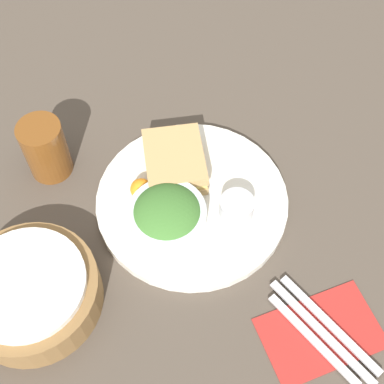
{
  "coord_description": "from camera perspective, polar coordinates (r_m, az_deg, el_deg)",
  "views": [
    {
      "loc": [
        -0.44,
        0.17,
        0.78
      ],
      "look_at": [
        0.0,
        0.0,
        0.04
      ],
      "focal_mm": 50.0,
      "sensor_mm": 36.0,
      "label": 1
    }
  ],
  "objects": [
    {
      "name": "knife",
      "position": [
        0.84,
        13.63,
        -14.26
      ],
      "size": [
        0.2,
        0.08,
        0.01
      ],
      "primitive_type": "cube",
      "rotation": [
        0.0,
        0.0,
        3.48
      ],
      "color": "silver",
      "rests_on": "napkin"
    },
    {
      "name": "bread_basket",
      "position": [
        0.84,
        -16.86,
        -10.15
      ],
      "size": [
        0.21,
        0.21,
        0.07
      ],
      "color": "olive",
      "rests_on": "ground_plane"
    },
    {
      "name": "orange_wedge",
      "position": [
        0.89,
        -5.45,
        0.32
      ],
      "size": [
        0.04,
        0.04,
        0.04
      ],
      "primitive_type": "sphere",
      "color": "orange",
      "rests_on": "plate"
    },
    {
      "name": "spoon",
      "position": [
        0.83,
        12.79,
        -15.08
      ],
      "size": [
        0.17,
        0.07,
        0.01
      ],
      "primitive_type": "cube",
      "rotation": [
        0.0,
        0.0,
        3.48
      ],
      "color": "silver",
      "rests_on": "napkin"
    },
    {
      "name": "plate",
      "position": [
        0.91,
        -0.0,
        -0.98
      ],
      "size": [
        0.32,
        0.32,
        0.02
      ],
      "primitive_type": "cylinder",
      "color": "white",
      "rests_on": "ground_plane"
    },
    {
      "name": "sandwich",
      "position": [
        0.92,
        -1.89,
        3.25
      ],
      "size": [
        0.14,
        0.12,
        0.05
      ],
      "color": "tan",
      "rests_on": "plate"
    },
    {
      "name": "salad_bowl",
      "position": [
        0.85,
        -2.65,
        -2.58
      ],
      "size": [
        0.12,
        0.12,
        0.06
      ],
      "color": "silver",
      "rests_on": "plate"
    },
    {
      "name": "fork",
      "position": [
        0.85,
        14.46,
        -13.46
      ],
      "size": [
        0.19,
        0.08,
        0.01
      ],
      "primitive_type": "cube",
      "rotation": [
        0.0,
        0.0,
        3.48
      ],
      "color": "silver",
      "rests_on": "napkin"
    },
    {
      "name": "dressing_cup",
      "position": [
        0.87,
        4.78,
        -1.72
      ],
      "size": [
        0.06,
        0.06,
        0.04
      ],
      "primitive_type": "cylinder",
      "color": "#B7B7BC",
      "rests_on": "plate"
    },
    {
      "name": "ground_plane",
      "position": [
        0.92,
        -0.0,
        -1.28
      ],
      "size": [
        4.0,
        4.0,
        0.0
      ],
      "primitive_type": "plane",
      "color": "#4C4238"
    },
    {
      "name": "napkin",
      "position": [
        0.84,
        13.57,
        -14.36
      ],
      "size": [
        0.11,
        0.18,
        0.0
      ],
      "primitive_type": "cube",
      "color": "#B22823",
      "rests_on": "ground_plane"
    },
    {
      "name": "drink_glass",
      "position": [
        0.95,
        -15.36,
        4.46
      ],
      "size": [
        0.07,
        0.07,
        0.11
      ],
      "primitive_type": "cylinder",
      "color": "brown",
      "rests_on": "ground_plane"
    }
  ]
}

